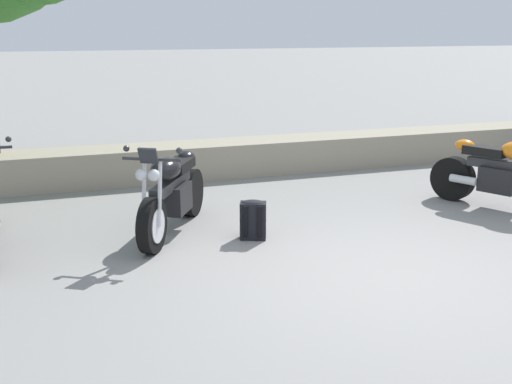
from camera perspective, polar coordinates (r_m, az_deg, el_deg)
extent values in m
plane|color=gray|center=(6.46, 11.10, -7.51)|extent=(120.00, 120.00, 0.00)
cube|color=gray|center=(10.63, -1.71, 3.15)|extent=(36.00, 0.80, 0.55)
sphere|color=#2D2D30|center=(7.98, -21.44, 4.46)|extent=(0.07, 0.07, 0.07)
cylinder|color=black|center=(6.99, -9.38, -3.00)|extent=(0.43, 0.61, 0.62)
cylinder|color=black|center=(8.30, -5.94, -0.03)|extent=(0.47, 0.63, 0.62)
cylinder|color=silver|center=(6.99, -9.38, -3.00)|extent=(0.33, 0.41, 0.38)
cube|color=black|center=(7.66, -7.42, -0.56)|extent=(0.52, 0.58, 0.34)
cube|color=#2D2D30|center=(7.52, -7.71, 0.71)|extent=(0.67, 1.02, 0.12)
ellipsoid|color=black|center=(7.33, -8.14, 2.10)|extent=(0.55, 0.62, 0.26)
cube|color=black|center=(7.78, -6.98, 2.43)|extent=(0.51, 0.61, 0.12)
ellipsoid|color=black|center=(8.05, -6.33, 3.16)|extent=(0.33, 0.35, 0.16)
cylinder|color=#2D2D30|center=(6.88, -9.40, 2.92)|extent=(0.59, 0.36, 0.04)
sphere|color=silver|center=(6.76, -9.20, 1.50)|extent=(0.13, 0.13, 0.13)
sphere|color=silver|center=(6.81, -10.31, 1.55)|extent=(0.13, 0.13, 0.13)
cube|color=#26282D|center=(6.78, -9.71, 3.25)|extent=(0.22, 0.18, 0.18)
cylinder|color=silver|center=(8.11, -7.53, -0.05)|extent=(0.29, 0.38, 0.11)
cylinder|color=silver|center=(6.90, -8.69, -0.10)|extent=(0.12, 0.16, 0.73)
cylinder|color=silver|center=(6.96, -10.08, -0.02)|extent=(0.12, 0.16, 0.73)
sphere|color=#2D2D30|center=(6.80, -6.94, 3.73)|extent=(0.07, 0.07, 0.07)
sphere|color=#2D2D30|center=(7.01, -11.62, 3.86)|extent=(0.07, 0.07, 0.07)
cylinder|color=black|center=(9.43, 17.33, 1.17)|extent=(0.44, 0.63, 0.62)
cube|color=black|center=(9.13, 21.10, 1.07)|extent=(0.50, 0.57, 0.34)
cube|color=#2D2D30|center=(9.05, 21.79, 2.19)|extent=(0.62, 1.04, 0.12)
cube|color=black|center=(9.15, 19.99, 3.50)|extent=(0.49, 0.62, 0.12)
ellipsoid|color=orange|center=(9.27, 18.33, 4.03)|extent=(0.32, 0.35, 0.16)
cylinder|color=silver|center=(9.17, 18.22, 1.06)|extent=(0.27, 0.39, 0.11)
cube|color=black|center=(7.37, -0.27, -2.60)|extent=(0.35, 0.28, 0.44)
cube|color=black|center=(7.49, -0.22, -2.63)|extent=(0.24, 0.14, 0.24)
ellipsoid|color=black|center=(7.31, -0.27, -1.03)|extent=(0.33, 0.26, 0.08)
cube|color=black|center=(7.26, -0.96, -2.69)|extent=(0.06, 0.05, 0.37)
cube|color=black|center=(7.26, 0.34, -2.71)|extent=(0.06, 0.05, 0.37)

